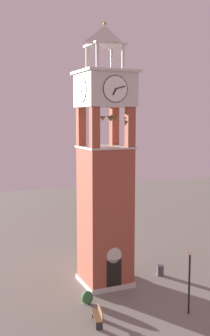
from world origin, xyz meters
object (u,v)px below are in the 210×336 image
clock_tower (105,181)px  trash_bin (160,270)px  lamp_post (190,270)px  park_bench (98,315)px

clock_tower → trash_bin: size_ratio=22.97×
lamp_post → trash_bin: 6.65m
trash_bin → clock_tower: bearing=174.7°
trash_bin → lamp_post: bearing=-104.8°
clock_tower → park_bench: 9.23m
park_bench → clock_tower: bearing=62.9°
park_bench → trash_bin: park_bench is taller
park_bench → trash_bin: (7.13, 4.90, -0.08)m
lamp_post → park_bench: bearing=168.9°
lamp_post → trash_bin: (1.58, 5.99, -2.41)m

